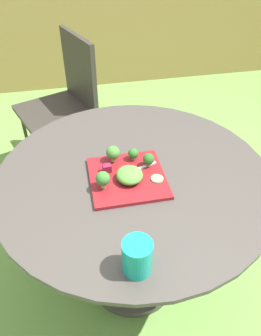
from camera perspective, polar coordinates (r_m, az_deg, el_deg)
The scene contains 14 objects.
ground_plane at distance 1.83m, azimuth 0.38°, elevation -18.09°, with size 12.00×12.00×0.00m, color #669342.
bamboo_fence at distance 3.40m, azimuth -8.21°, elevation 23.39°, with size 8.00×0.08×1.22m, color #9E7F47.
patio_table at distance 1.43m, azimuth 0.46°, elevation -7.26°, with size 1.06×1.06×0.72m.
patio_chair at distance 2.25m, azimuth -10.95°, elevation 12.00°, with size 0.57×0.57×0.90m.
salad_plate at distance 1.25m, azimuth -0.52°, elevation -1.68°, with size 0.28×0.28×0.01m, color maroon.
drinking_glass at distance 0.96m, azimuth 1.14°, elevation -15.14°, with size 0.09×0.09×0.11m.
fork at distance 1.27m, azimuth 0.87°, elevation -0.31°, with size 0.15×0.07×0.00m.
lettuce_mound at distance 1.22m, azimuth -0.18°, elevation -1.21°, with size 0.10×0.10×0.04m, color #519338.
broccoli_floret_0 at distance 1.28m, azimuth 3.10°, elevation 1.50°, with size 0.04×0.04×0.05m.
broccoli_floret_1 at distance 1.30m, azimuth -3.02°, elevation 2.60°, with size 0.05×0.05×0.07m.
broccoli_floret_2 at distance 1.31m, azimuth 0.49°, elevation 2.49°, with size 0.04×0.04×0.05m.
broccoli_floret_3 at distance 1.18m, azimuth -4.76°, elevation -1.84°, with size 0.05×0.05×0.07m.
cucumber_slice_0 at distance 1.24m, azimuth 4.57°, elevation -1.84°, with size 0.05×0.05×0.01m, color #8EB766.
beet_chunk_0 at distance 1.26m, azimuth -4.05°, elevation -0.05°, with size 0.03×0.03×0.03m, color maroon.
Camera 1 is at (-0.20, -0.95, 1.55)m, focal length 35.60 mm.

